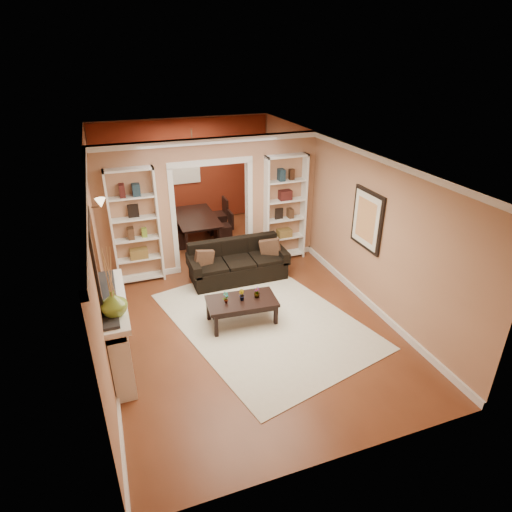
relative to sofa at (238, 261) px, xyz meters
name	(u,v)px	position (x,y,z in m)	size (l,w,h in m)	color
floor	(230,291)	(-0.30, -0.45, -0.38)	(8.00, 8.00, 0.00)	brown
ceiling	(226,151)	(-0.30, -0.45, 2.32)	(8.00, 8.00, 0.00)	white
wall_back	(184,172)	(-0.30, 3.55, 0.97)	(8.00, 8.00, 0.00)	tan
wall_front	(342,368)	(-0.30, -4.45, 0.97)	(8.00, 8.00, 0.00)	tan
wall_left	(96,244)	(-2.55, -0.45, 0.97)	(8.00, 8.00, 0.00)	tan
wall_right	(339,212)	(1.95, -0.45, 0.97)	(8.00, 8.00, 0.00)	tan
partition_wall	(212,206)	(-0.30, 0.75, 0.97)	(4.50, 0.15, 2.70)	tan
red_back_panel	(185,173)	(-0.30, 3.52, 0.94)	(4.44, 0.04, 2.64)	maroon
dining_window	(184,165)	(-0.30, 3.48, 1.17)	(0.78, 0.03, 0.98)	#8CA5CC
area_rug	(264,320)	(-0.04, -1.58, -0.38)	(2.64, 3.69, 0.01)	beige
sofa	(238,261)	(0.00, 0.00, 0.00)	(1.96, 0.84, 0.76)	black
pillow_left	(204,259)	(-0.69, -0.02, 0.18)	(0.37, 0.11, 0.37)	brown
pillow_right	(271,248)	(0.69, -0.02, 0.20)	(0.41, 0.12, 0.41)	brown
coffee_table	(242,311)	(-0.41, -1.50, -0.16)	(1.16, 0.63, 0.44)	black
plant_left	(226,297)	(-0.68, -1.50, 0.16)	(0.11, 0.08, 0.21)	#336626
plant_center	(242,295)	(-0.41, -1.50, 0.15)	(0.10, 0.08, 0.19)	#336626
plant_right	(257,292)	(-0.14, -1.50, 0.15)	(0.10, 0.10, 0.19)	#336626
bookshelf_left	(135,227)	(-1.85, 0.58, 0.77)	(0.90, 0.30, 2.30)	white
bookshelf_right	(285,209)	(1.25, 0.58, 0.77)	(0.90, 0.30, 2.30)	white
fireplace	(119,332)	(-2.39, -1.95, 0.20)	(0.32, 1.70, 1.16)	white
vase	(113,303)	(-2.39, -2.39, 0.95)	(0.34, 0.34, 0.35)	olive
mirror	(95,257)	(-2.53, -1.95, 1.42)	(0.03, 0.95, 1.10)	silver
wall_sconce	(97,205)	(-2.45, 0.10, 1.45)	(0.18, 0.18, 0.22)	#FFE0A5
framed_art	(367,220)	(1.91, -1.45, 1.17)	(0.04, 0.85, 1.05)	black
dining_table	(198,228)	(-0.33, 2.20, -0.08)	(0.96, 1.72, 0.60)	black
dining_chair_nw	(177,232)	(-0.88, 1.90, 0.00)	(0.37, 0.37, 0.76)	black
dining_chair_ne	(223,227)	(0.22, 1.90, -0.01)	(0.37, 0.37, 0.75)	black
dining_chair_sw	(172,221)	(-0.88, 2.50, 0.06)	(0.44, 0.44, 0.88)	black
dining_chair_se	(216,215)	(0.22, 2.50, 0.07)	(0.45, 0.45, 0.90)	black
chandelier	(194,157)	(-0.30, 2.25, 1.64)	(0.50, 0.50, 0.30)	#3F291C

